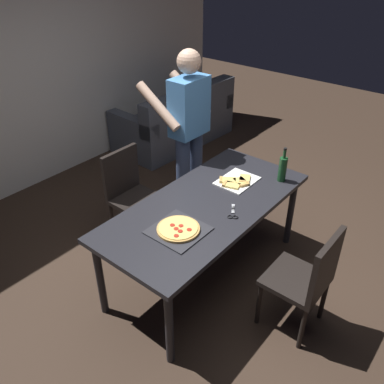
{
  "coord_description": "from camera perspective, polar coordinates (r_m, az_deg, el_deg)",
  "views": [
    {
      "loc": [
        -2.16,
        -1.62,
        2.58
      ],
      "look_at": [
        0.0,
        0.15,
        0.8
      ],
      "focal_mm": 37.84,
      "sensor_mm": 36.0,
      "label": 1
    }
  ],
  "objects": [
    {
      "name": "pizza_slices_on_towel",
      "position": [
        3.55,
        6.28,
        1.52
      ],
      "size": [
        0.36,
        0.28,
        0.03
      ],
      "color": "white",
      "rests_on": "dining_table"
    },
    {
      "name": "couch",
      "position": [
        5.88,
        -2.15,
        9.74
      ],
      "size": [
        1.73,
        0.92,
        0.85
      ],
      "color": "#4C515B",
      "rests_on": "ground_plane"
    },
    {
      "name": "kitchen_scissors",
      "position": [
        3.14,
        5.79,
        -3.08
      ],
      "size": [
        0.19,
        0.15,
        0.01
      ],
      "color": "silver",
      "rests_on": "dining_table"
    },
    {
      "name": "chair_near_camera",
      "position": [
        3.07,
        16.03,
        -11.44
      ],
      "size": [
        0.42,
        0.42,
        0.9
      ],
      "color": "black",
      "rests_on": "ground_plane"
    },
    {
      "name": "person_serving_pizza",
      "position": [
        3.94,
        -0.57,
        8.9
      ],
      "size": [
        0.55,
        0.54,
        1.75
      ],
      "color": "#38476B",
      "rests_on": "ground_plane"
    },
    {
      "name": "ground_plane",
      "position": [
        3.73,
        1.82,
        -11.23
      ],
      "size": [
        12.0,
        12.0,
        0.0
      ],
      "primitive_type": "plane",
      "color": "#38281E"
    },
    {
      "name": "wine_bottle",
      "position": [
        3.59,
        12.65,
        3.25
      ],
      "size": [
        0.07,
        0.07,
        0.32
      ],
      "color": "#194723",
      "rests_on": "dining_table"
    },
    {
      "name": "dining_table",
      "position": [
        3.3,
        2.02,
        -2.66
      ],
      "size": [
        1.88,
        0.87,
        0.75
      ],
      "color": "#232328",
      "rests_on": "ground_plane"
    },
    {
      "name": "back_wall",
      "position": [
        4.88,
        -23.81,
        15.94
      ],
      "size": [
        6.4,
        0.1,
        2.8
      ],
      "primitive_type": "cube",
      "color": "silver",
      "rests_on": "ground_plane"
    },
    {
      "name": "chair_far_side",
      "position": [
        3.92,
        -8.77,
        0.29
      ],
      "size": [
        0.42,
        0.42,
        0.9
      ],
      "color": "black",
      "rests_on": "ground_plane"
    },
    {
      "name": "pepperoni_pizza_on_tray",
      "position": [
        2.96,
        -1.94,
        -5.28
      ],
      "size": [
        0.38,
        0.38,
        0.04
      ],
      "color": "#2D2D33",
      "rests_on": "dining_table"
    }
  ]
}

